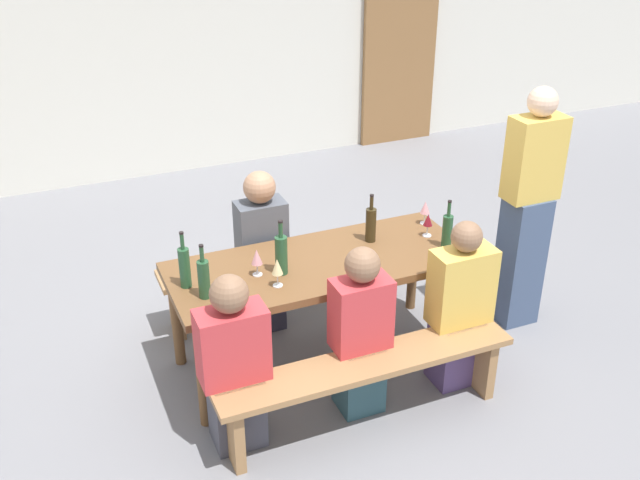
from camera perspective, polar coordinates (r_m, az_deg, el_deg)
name	(u,v)px	position (r m, az deg, el deg)	size (l,w,h in m)	color
ground_plane	(320,358)	(5.01, 0.00, -9.16)	(24.00, 24.00, 0.00)	slate
back_wall	(172,16)	(7.76, -11.42, 16.66)	(14.00, 0.20, 3.20)	silver
wooden_door	(400,52)	(8.61, 6.22, 14.33)	(0.90, 0.06, 2.10)	olive
tasting_table	(320,273)	(4.64, 0.00, -2.56)	(1.91, 0.77, 0.75)	brown
bench_near	(366,375)	(4.31, 3.61, -10.40)	(1.81, 0.30, 0.45)	#9E7247
bench_far	(283,267)	(5.35, -2.86, -2.11)	(1.81, 0.30, 0.45)	#9E7247
wine_bottle_0	(447,230)	(4.79, 9.86, 0.75)	(0.07, 0.07, 0.33)	#234C2D
wine_bottle_1	(281,254)	(4.42, -3.03, -1.08)	(0.08, 0.08, 0.35)	#234C2D
wine_bottle_2	(185,266)	(4.35, -10.48, -2.03)	(0.07, 0.07, 0.36)	#234C2D
wine_bottle_3	(371,224)	(4.80, 3.97, 1.26)	(0.07, 0.07, 0.33)	#332814
wine_bottle_4	(204,278)	(4.23, -9.02, -2.94)	(0.07, 0.07, 0.34)	#234C2D
wine_glass_0	(425,208)	(5.08, 8.18, 2.46)	(0.07, 0.07, 0.17)	silver
wine_glass_1	(277,267)	(4.29, -3.35, -2.14)	(0.07, 0.07, 0.18)	silver
wine_glass_2	(257,258)	(4.41, -4.94, -1.37)	(0.07, 0.07, 0.17)	silver
wine_glass_3	(428,221)	(4.91, 8.39, 1.49)	(0.06, 0.06, 0.16)	silver
seated_guest_near_0	(234,367)	(4.10, -6.70, -9.76)	(0.38, 0.24, 1.10)	#43434F
seated_guest_near_1	(360,334)	(4.32, 3.15, -7.34)	(0.34, 0.24, 1.10)	#2B4D58
seated_guest_near_2	(459,309)	(4.61, 10.77, -5.31)	(0.39, 0.24, 1.13)	#554072
seated_guest_far_0	(262,254)	(5.06, -4.51, -1.07)	(0.33, 0.24, 1.19)	#323243
standing_host	(527,214)	(5.19, 15.76, 1.95)	(0.36, 0.24, 1.73)	#3F5070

